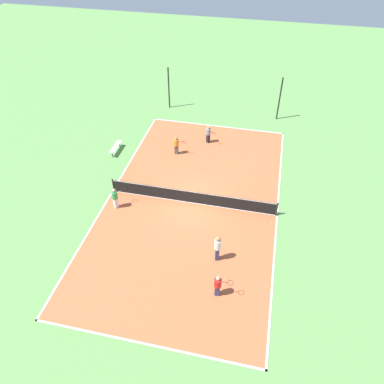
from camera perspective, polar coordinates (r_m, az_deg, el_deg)
ground_plane at (r=24.00m, az=0.00°, el=-1.63°), size 80.00×80.00×0.00m
court_surface at (r=23.99m, az=0.00°, el=-1.61°), size 10.89×19.48×0.02m
tennis_net at (r=23.65m, az=0.00°, el=-0.69°), size 10.69×0.10×0.98m
bench at (r=28.89m, az=-11.56°, el=6.71°), size 0.36×1.74×0.45m
player_coach_red at (r=18.84m, az=3.96°, el=-13.93°), size 0.95×0.40×1.42m
player_far_white at (r=20.08m, az=3.92°, el=-8.31°), size 0.44×0.44×1.75m
player_baseline_gray at (r=29.15m, az=2.51°, el=8.92°), size 0.95×0.81×1.43m
player_center_orange at (r=27.84m, az=-2.38°, el=7.26°), size 0.94×0.37×1.44m
player_far_green at (r=23.58m, az=-11.64°, el=-0.74°), size 0.81×0.95×1.49m
tennis_ball_far_baseline at (r=20.05m, az=5.18°, el=-12.98°), size 0.07×0.07×0.07m
tennis_ball_near_net at (r=24.94m, az=6.57°, el=0.17°), size 0.07×0.07×0.07m
tennis_ball_midcourt at (r=23.12m, az=12.06°, el=-4.59°), size 0.07×0.07×0.07m
fence_post_back_left at (r=33.77m, az=-3.56°, el=15.53°), size 0.12×0.12×3.69m
fence_post_back_right at (r=32.67m, az=13.20°, el=13.63°), size 0.12×0.12×3.69m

